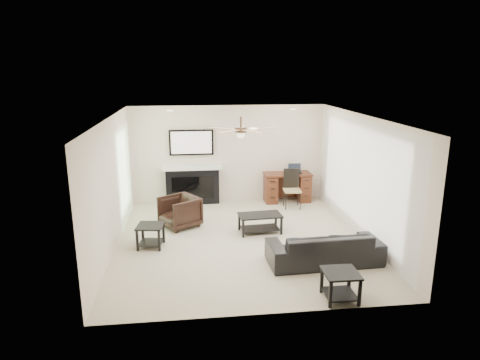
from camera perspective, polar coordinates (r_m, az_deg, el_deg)
The scene contains 10 objects.
room_shell at distance 8.42m, azimuth 1.39°, elevation 2.92°, with size 5.50×5.54×2.52m.
sofa at distance 7.88m, azimuth 11.19°, elevation -8.82°, with size 2.02×0.79×0.59m, color black.
armchair at distance 9.51m, azimuth -8.04°, elevation -4.22°, with size 0.73×0.75×0.69m, color black.
coffee_table at distance 9.15m, azimuth 2.68°, elevation -5.80°, with size 0.90×0.50×0.40m, color black.
end_table_near at distance 6.81m, azimuth 13.21°, elevation -13.55°, with size 0.52×0.52×0.45m, color black.
end_table_left at distance 8.60m, azimuth -11.82°, elevation -7.31°, with size 0.50×0.50×0.45m, color black.
fireplace_unit at distance 10.94m, azimuth -6.40°, elevation 1.67°, with size 1.52×0.34×1.91m, color black.
desk at distance 11.26m, azimuth 6.32°, elevation -0.97°, with size 1.22×0.56×0.76m, color #442711.
desk_chair at distance 10.72m, azimuth 6.99°, elevation -1.22°, with size 0.42×0.44×0.97m, color black.
laptop at distance 11.17m, azimuth 7.41°, elevation 1.48°, with size 0.33×0.24×0.23m, color black.
Camera 1 is at (-1.00, -8.08, 3.40)m, focal length 32.00 mm.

